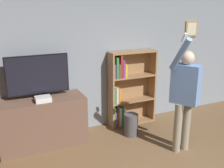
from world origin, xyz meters
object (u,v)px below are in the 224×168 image
at_px(bookshelf, 127,90).
at_px(person, 185,92).
at_px(waste_bin, 131,125).
at_px(television, 38,76).
at_px(game_console, 43,99).

distance_m(bookshelf, person, 1.42).
distance_m(person, waste_bin, 1.29).
relative_size(television, waste_bin, 2.45).
bearing_deg(waste_bin, person, -58.28).
bearing_deg(waste_bin, game_console, 173.34).
bearing_deg(person, game_console, -147.05).
bearing_deg(bookshelf, waste_bin, -108.41).
height_order(game_console, person, person).
relative_size(bookshelf, person, 0.76).
distance_m(game_console, person, 2.33).
distance_m(television, game_console, 0.42).
relative_size(game_console, bookshelf, 0.17).
bearing_deg(game_console, television, 93.56).
bearing_deg(television, game_console, -86.44).
bearing_deg(television, bookshelf, 2.40).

